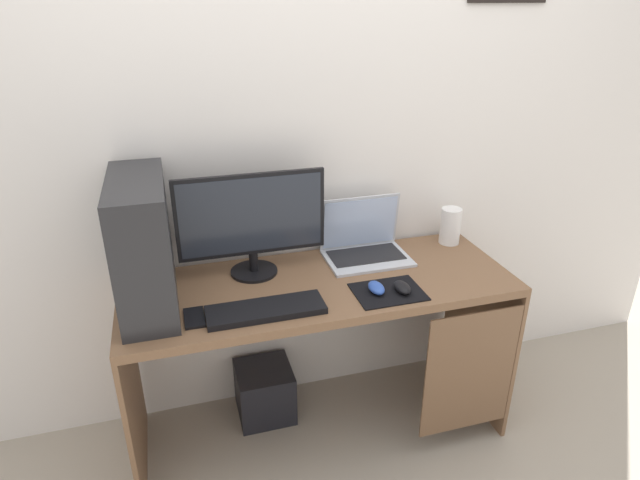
# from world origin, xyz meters

# --- Properties ---
(ground_plane) EXTENTS (8.00, 8.00, 0.00)m
(ground_plane) POSITION_xyz_m (0.00, 0.00, 0.00)
(ground_plane) COLOR #9E9384
(wall_back) EXTENTS (4.00, 0.05, 2.60)m
(wall_back) POSITION_xyz_m (0.00, 0.32, 1.30)
(wall_back) COLOR silver
(wall_back) RESTS_ON ground_plane
(desk) EXTENTS (1.53, 0.57, 0.74)m
(desk) POSITION_xyz_m (0.02, -0.01, 0.60)
(desk) COLOR brown
(desk) RESTS_ON ground_plane
(pc_tower) EXTENTS (0.19, 0.50, 0.47)m
(pc_tower) POSITION_xyz_m (-0.64, 0.02, 0.98)
(pc_tower) COLOR #232326
(pc_tower) RESTS_ON desk
(monitor) EXTENTS (0.58, 0.19, 0.42)m
(monitor) POSITION_xyz_m (-0.24, 0.14, 0.97)
(monitor) COLOR black
(monitor) RESTS_ON desk
(laptop) EXTENTS (0.35, 0.25, 0.25)m
(laptop) POSITION_xyz_m (0.25, 0.17, 0.80)
(laptop) COLOR #B7BCC6
(laptop) RESTS_ON desk
(speaker) EXTENTS (0.09, 0.09, 0.16)m
(speaker) POSITION_xyz_m (0.67, 0.19, 0.83)
(speaker) COLOR white
(speaker) RESTS_ON desk
(keyboard) EXTENTS (0.42, 0.14, 0.02)m
(keyboard) POSITION_xyz_m (-0.25, -0.16, 0.76)
(keyboard) COLOR black
(keyboard) RESTS_ON desk
(mousepad) EXTENTS (0.26, 0.20, 0.00)m
(mousepad) POSITION_xyz_m (0.22, -0.15, 0.75)
(mousepad) COLOR black
(mousepad) RESTS_ON desk
(mouse_left) EXTENTS (0.06, 0.10, 0.03)m
(mouse_left) POSITION_xyz_m (0.18, -0.14, 0.77)
(mouse_left) COLOR #2D51B2
(mouse_left) RESTS_ON mousepad
(mouse_right) EXTENTS (0.06, 0.10, 0.03)m
(mouse_right) POSITION_xyz_m (0.27, -0.17, 0.77)
(mouse_right) COLOR black
(mouse_right) RESTS_ON mousepad
(cell_phone) EXTENTS (0.07, 0.13, 0.01)m
(cell_phone) POSITION_xyz_m (-0.49, -0.13, 0.75)
(cell_phone) COLOR black
(cell_phone) RESTS_ON desk
(subwoofer) EXTENTS (0.25, 0.25, 0.25)m
(subwoofer) POSITION_xyz_m (-0.22, 0.16, 0.12)
(subwoofer) COLOR black
(subwoofer) RESTS_ON ground_plane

